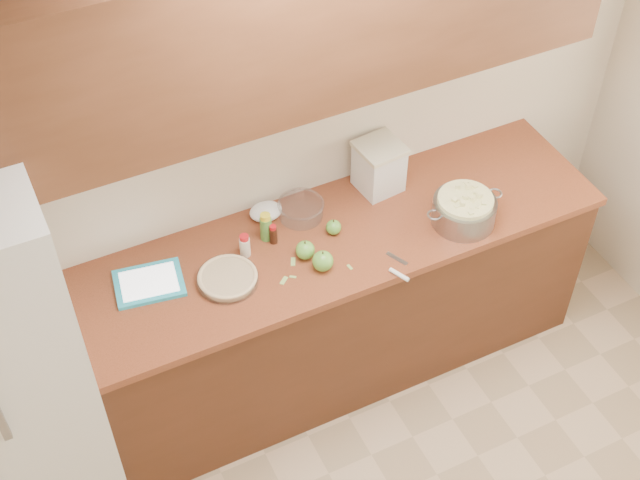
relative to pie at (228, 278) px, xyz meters
name	(u,v)px	position (x,y,z in m)	size (l,w,h in m)	color
room_shell	(529,466)	(0.44, -1.43, 0.36)	(3.60, 3.60, 3.60)	tan
counter_run	(318,308)	(0.44, 0.05, -0.48)	(2.64, 0.68, 0.92)	#4C2615
upper_cabinets	(299,19)	(0.44, 0.20, 1.01)	(2.60, 0.34, 0.70)	#5B311C
pie	(228,278)	(0.00, 0.00, 0.00)	(0.26, 0.26, 0.04)	silver
colander	(464,210)	(1.08, -0.12, 0.05)	(0.38, 0.28, 0.14)	gray
flour_canister	(379,166)	(0.85, 0.25, 0.10)	(0.22, 0.22, 0.25)	silver
tablet	(149,283)	(-0.30, 0.13, -0.01)	(0.32, 0.26, 0.02)	#2AACCB
paring_knife	(399,272)	(0.67, -0.28, -0.01)	(0.10, 0.19, 0.02)	gray
lemon_bottle	(266,227)	(0.25, 0.17, 0.05)	(0.05, 0.05, 0.14)	#4C8C38
cinnamon_shaker	(245,246)	(0.13, 0.11, 0.03)	(0.05, 0.05, 0.11)	beige
vanilla_bottle	(273,234)	(0.27, 0.13, 0.03)	(0.03, 0.03, 0.10)	black
mixing_bowl	(301,209)	(0.45, 0.23, 0.02)	(0.21, 0.21, 0.08)	silver
paper_towel	(266,211)	(0.30, 0.29, 0.01)	(0.15, 0.12, 0.06)	white
apple_left	(305,250)	(0.35, -0.01, 0.02)	(0.08, 0.08, 0.10)	#5B9F35
apple_center	(334,227)	(0.53, 0.07, 0.01)	(0.07, 0.07, 0.08)	#5B9F35
apple_front	(323,261)	(0.39, -0.11, 0.02)	(0.09, 0.09, 0.10)	#5B9F35
peel_a	(350,267)	(0.50, -0.15, -0.02)	(0.03, 0.01, 0.00)	#95B859
peel_b	(293,277)	(0.26, -0.10, -0.02)	(0.03, 0.01, 0.00)	#95B859
peel_c	(293,262)	(0.29, -0.02, -0.02)	(0.05, 0.02, 0.00)	#95B859
peel_d	(284,280)	(0.21, -0.10, -0.02)	(0.05, 0.02, 0.00)	#95B859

